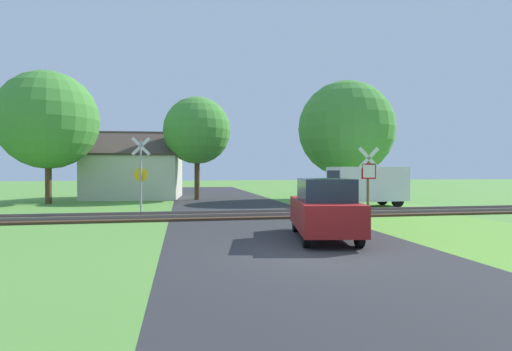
# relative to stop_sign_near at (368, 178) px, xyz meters

# --- Properties ---
(ground_plane) EXTENTS (160.00, 160.00, 0.00)m
(ground_plane) POSITION_rel_stop_sign_near_xyz_m (-4.21, -5.32, -1.73)
(ground_plane) COLOR #5B933D
(road_asphalt) EXTENTS (6.88, 80.00, 0.01)m
(road_asphalt) POSITION_rel_stop_sign_near_xyz_m (-4.21, -3.32, -1.73)
(road_asphalt) COLOR #2D2D30
(road_asphalt) RESTS_ON ground
(rail_track) EXTENTS (60.00, 2.60, 0.22)m
(rail_track) POSITION_rel_stop_sign_near_xyz_m (-4.21, 2.94, -1.68)
(rail_track) COLOR #422D1E
(rail_track) RESTS_ON ground
(stop_sign_near) EXTENTS (0.88, 0.15, 2.94)m
(stop_sign_near) POSITION_rel_stop_sign_near_xyz_m (0.00, 0.00, 0.00)
(stop_sign_near) COLOR brown
(stop_sign_near) RESTS_ON ground
(crossing_sign_far) EXTENTS (0.88, 0.13, 3.60)m
(crossing_sign_far) POSITION_rel_stop_sign_near_xyz_m (-9.01, 4.83, 0.28)
(crossing_sign_far) COLOR #9E9EA5
(crossing_sign_far) RESTS_ON ground
(house) EXTENTS (7.23, 6.78, 4.98)m
(house) POSITION_rel_stop_sign_near_xyz_m (-10.53, 16.48, 0.03)
(house) COLOR beige
(house) RESTS_ON ground
(tree_center) EXTENTS (4.70, 4.70, 7.22)m
(tree_center) POSITION_rel_stop_sign_near_xyz_m (-6.07, 13.86, 3.12)
(tree_center) COLOR #513823
(tree_center) RESTS_ON ground
(tree_left) EXTENTS (6.00, 6.00, 8.14)m
(tree_left) POSITION_rel_stop_sign_near_xyz_m (-15.20, 12.01, 3.40)
(tree_left) COLOR #513823
(tree_left) RESTS_ON ground
(tree_right) EXTENTS (6.72, 6.72, 8.36)m
(tree_right) POSITION_rel_stop_sign_near_xyz_m (4.28, 12.06, 3.27)
(tree_right) COLOR #513823
(tree_right) RESTS_ON ground
(mail_truck) EXTENTS (5.01, 2.17, 2.24)m
(mail_truck) POSITION_rel_stop_sign_near_xyz_m (3.02, 6.56, -0.50)
(mail_truck) COLOR white
(mail_truck) RESTS_ON ground
(parked_car) EXTENTS (2.34, 4.23, 1.78)m
(parked_car) POSITION_rel_stop_sign_near_xyz_m (-3.01, -3.25, -0.84)
(parked_car) COLOR maroon
(parked_car) RESTS_ON ground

